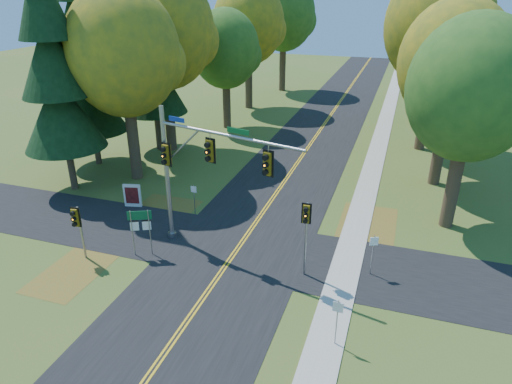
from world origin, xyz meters
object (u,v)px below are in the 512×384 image
(traffic_mast, at_px, (195,164))
(route_sign_cluster, at_px, (140,224))
(east_signal_pole, at_px, (306,222))
(info_kiosk, at_px, (132,196))

(traffic_mast, distance_m, route_sign_cluster, 4.51)
(east_signal_pole, distance_m, route_sign_cluster, 9.14)
(traffic_mast, height_order, east_signal_pole, traffic_mast)
(route_sign_cluster, relative_size, info_kiosk, 1.73)
(traffic_mast, distance_m, east_signal_pole, 6.65)
(east_signal_pole, height_order, info_kiosk, east_signal_pole)
(traffic_mast, xyz_separation_m, route_sign_cluster, (-2.72, -1.67, -3.19))
(east_signal_pole, bearing_deg, route_sign_cluster, -177.65)
(east_signal_pole, relative_size, route_sign_cluster, 1.52)
(traffic_mast, bearing_deg, east_signal_pole, 5.92)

